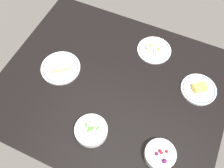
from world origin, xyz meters
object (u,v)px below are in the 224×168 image
object	(u,v)px
bowl_berries	(160,155)
plate_sandwich	(60,67)
bowl_peas	(91,130)
plate_cheese	(199,89)
plate_eggs	(154,50)

from	to	relation	value
bowl_berries	plate_sandwich	size ratio (longest dim) A/B	0.66
bowl_peas	bowl_berries	xyz separation A→B (cm)	(-35.44, -2.78, 0.21)
plate_cheese	plate_sandwich	bearing A→B (deg)	14.02
bowl_peas	bowl_berries	size ratio (longest dim) A/B	1.11
bowl_berries	plate_cheese	distance (cm)	44.35
bowl_berries	plate_cheese	size ratio (longest dim) A/B	0.77
bowl_peas	plate_cheese	xyz separation A→B (cm)	(-43.31, -46.41, -1.19)
bowl_berries	plate_eggs	world-z (taller)	bowl_berries
bowl_berries	plate_eggs	bearing A→B (deg)	-68.05
bowl_peas	bowl_berries	distance (cm)	35.55
plate_cheese	plate_eggs	size ratio (longest dim) A/B	0.95
bowl_peas	plate_eggs	world-z (taller)	bowl_peas
bowl_peas	plate_eggs	size ratio (longest dim) A/B	0.82
bowl_berries	plate_sandwich	bearing A→B (deg)	-19.39
plate_cheese	bowl_peas	bearing A→B (deg)	46.98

